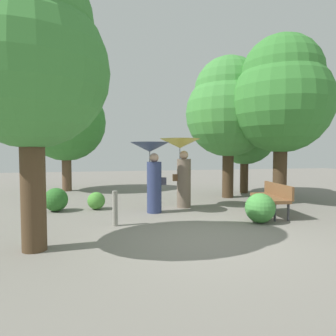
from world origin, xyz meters
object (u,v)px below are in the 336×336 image
Objects in this scene: person_right at (181,159)px; tree_near_left at (66,116)px; tree_near_right at (245,127)px; park_bench at (272,196)px; tree_far_back at (229,107)px; person_left at (152,164)px; path_marker_post at (115,208)px; tree_mid_right at (281,94)px; tree_mid_left at (30,55)px.

person_right is 6.22m from tree_near_left.
person_right is 4.26m from tree_near_right.
park_bench is 4.14m from tree_far_back.
path_marker_post is at bearing 142.57° from person_left.
tree_near_left is 7.40m from tree_near_right.
park_bench is 0.31× the size of tree_far_back.
tree_mid_right reaches higher than tree_near_right.
tree_near_left reaches higher than tree_near_right.
tree_near_left is 0.94× the size of tree_mid_right.
tree_near_left is (-3.73, 4.68, 1.71)m from person_right.
person_right reaches higher than path_marker_post.
tree_mid_left reaches higher than person_right.
person_right is 5.05m from tree_mid_left.
person_left is 0.47× the size of tree_near_right.
tree_mid_left is (-5.51, -1.60, 2.75)m from park_bench.
tree_mid_right is at bearing -90.63° from tree_near_right.
park_bench is 0.38× the size of tree_near_right.
park_bench is (3.03, -1.03, -0.82)m from person_left.
tree_far_back is (5.64, 4.68, 0.01)m from tree_mid_left.
tree_far_back is (5.90, -3.19, 0.11)m from tree_near_left.
tree_mid_left is at bearing 135.47° from person_right.
park_bench is 0.32× the size of tree_mid_left.
park_bench is 0.29× the size of tree_mid_right.
person_right is 0.41× the size of tree_far_back.
tree_far_back reaches higher than tree_near_left.
person_right is 2.59× the size of path_marker_post.
park_bench is at bearing -47.42° from tree_near_left.
tree_near_left is at bearing 151.56° from tree_far_back.
person_left is 3.30m from park_bench.
tree_mid_right is at bearing 18.39° from path_marker_post.
path_marker_post is at bearing 134.31° from person_right.
tree_mid_left is 7.32m from tree_far_back.
tree_mid_left is at bearing -67.58° from park_bench.
tree_near_right is 5.16× the size of path_marker_post.
tree_near_left reaches higher than tree_mid_left.
tree_far_back is (0.13, 3.08, 2.77)m from park_bench.
tree_mid_left is at bearing -154.97° from tree_mid_right.
tree_mid_left is (0.26, -7.87, 0.10)m from tree_near_left.
tree_far_back is at bearing -140.19° from tree_near_right.
park_bench is at bearing -125.13° from person_right.
person_left is 0.38× the size of tree_near_left.
path_marker_post is (-2.05, -1.81, -1.06)m from person_right.
park_bench is 4.09m from path_marker_post.
tree_far_back reaches higher than person_left.
tree_mid_right is at bearing -87.78° from person_right.
tree_near_right is at bearing -50.69° from person_right.
tree_far_back is (-1.13, -0.94, 0.65)m from tree_near_right.
path_marker_post is at bearing 44.17° from tree_mid_left.
person_right is at bearing 179.31° from tree_mid_right.
person_right is at bearing 42.56° from tree_mid_left.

